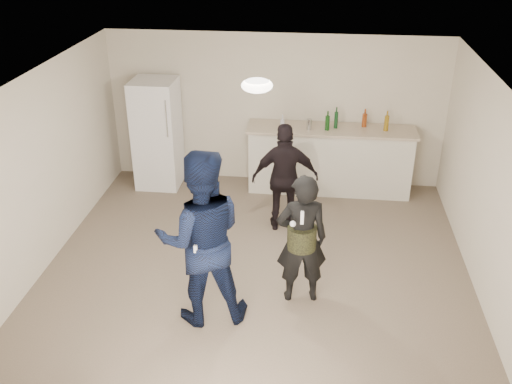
# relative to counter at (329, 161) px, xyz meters

# --- Properties ---
(floor) EXTENTS (6.00, 6.00, 0.00)m
(floor) POSITION_rel_counter_xyz_m (-0.93, -2.67, -0.53)
(floor) COLOR #6B5B4C
(floor) RESTS_ON ground
(ceiling) EXTENTS (6.00, 6.00, 0.00)m
(ceiling) POSITION_rel_counter_xyz_m (-0.93, -2.67, 1.98)
(ceiling) COLOR silver
(ceiling) RESTS_ON wall_back
(wall_back) EXTENTS (6.00, 0.00, 6.00)m
(wall_back) POSITION_rel_counter_xyz_m (-0.93, 0.33, 0.72)
(wall_back) COLOR beige
(wall_back) RESTS_ON floor
(wall_front) EXTENTS (6.00, 0.00, 6.00)m
(wall_front) POSITION_rel_counter_xyz_m (-0.93, -5.67, 0.72)
(wall_front) COLOR beige
(wall_front) RESTS_ON floor
(wall_left) EXTENTS (0.00, 6.00, 6.00)m
(wall_left) POSITION_rel_counter_xyz_m (-3.68, -2.67, 0.72)
(wall_left) COLOR beige
(wall_left) RESTS_ON floor
(wall_right) EXTENTS (0.00, 6.00, 6.00)m
(wall_right) POSITION_rel_counter_xyz_m (1.82, -2.67, 0.72)
(wall_right) COLOR beige
(wall_right) RESTS_ON floor
(counter) EXTENTS (2.60, 0.56, 1.05)m
(counter) POSITION_rel_counter_xyz_m (0.00, 0.00, 0.00)
(counter) COLOR silver
(counter) RESTS_ON floor
(counter_top) EXTENTS (2.68, 0.64, 0.04)m
(counter_top) POSITION_rel_counter_xyz_m (0.00, 0.00, 0.55)
(counter_top) COLOR beige
(counter_top) RESTS_ON counter
(fridge) EXTENTS (0.70, 0.70, 1.80)m
(fridge) POSITION_rel_counter_xyz_m (-2.84, -0.07, 0.38)
(fridge) COLOR white
(fridge) RESTS_ON floor
(fridge_handle) EXTENTS (0.02, 0.02, 0.60)m
(fridge_handle) POSITION_rel_counter_xyz_m (-2.56, -0.44, 0.78)
(fridge_handle) COLOR silver
(fridge_handle) RESTS_ON fridge
(ceiling_dome) EXTENTS (0.36, 0.36, 0.16)m
(ceiling_dome) POSITION_rel_counter_xyz_m (-0.93, -2.37, 1.93)
(ceiling_dome) COLOR white
(ceiling_dome) RESTS_ON ceiling
(shaker) EXTENTS (0.08, 0.08, 0.17)m
(shaker) POSITION_rel_counter_xyz_m (-0.36, -0.09, 0.65)
(shaker) COLOR #B7B7BC
(shaker) RESTS_ON counter_top
(man) EXTENTS (1.17, 1.01, 2.07)m
(man) POSITION_rel_counter_xyz_m (-1.42, -3.42, 0.51)
(man) COLOR #101D44
(man) RESTS_ON floor
(woman) EXTENTS (0.66, 0.49, 1.64)m
(woman) POSITION_rel_counter_xyz_m (-0.34, -2.97, 0.29)
(woman) COLOR black
(woman) RESTS_ON floor
(camo_shorts) EXTENTS (0.34, 0.34, 0.28)m
(camo_shorts) POSITION_rel_counter_xyz_m (-0.34, -2.97, 0.32)
(camo_shorts) COLOR #303518
(camo_shorts) RESTS_ON woman
(spectator) EXTENTS (0.99, 0.52, 1.61)m
(spectator) POSITION_rel_counter_xyz_m (-0.64, -1.31, 0.28)
(spectator) COLOR black
(spectator) RESTS_ON floor
(remote_man) EXTENTS (0.04, 0.04, 0.15)m
(remote_man) POSITION_rel_counter_xyz_m (-1.42, -3.70, 0.53)
(remote_man) COLOR white
(remote_man) RESTS_ON man
(nunchuk_man) EXTENTS (0.07, 0.07, 0.07)m
(nunchuk_man) POSITION_rel_counter_xyz_m (-1.30, -3.67, 0.45)
(nunchuk_man) COLOR silver
(nunchuk_man) RESTS_ON man
(remote_woman) EXTENTS (0.04, 0.04, 0.15)m
(remote_woman) POSITION_rel_counter_xyz_m (-0.34, -3.22, 0.72)
(remote_woman) COLOR white
(remote_woman) RESTS_ON woman
(nunchuk_woman) EXTENTS (0.07, 0.07, 0.07)m
(nunchuk_woman) POSITION_rel_counter_xyz_m (-0.44, -3.19, 0.62)
(nunchuk_woman) COLOR white
(nunchuk_woman) RESTS_ON woman
(bottle_cluster) EXTENTS (1.69, 0.35, 0.27)m
(bottle_cluster) POSITION_rel_counter_xyz_m (0.21, -0.00, 0.68)
(bottle_cluster) COLOR #124012
(bottle_cluster) RESTS_ON counter_top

